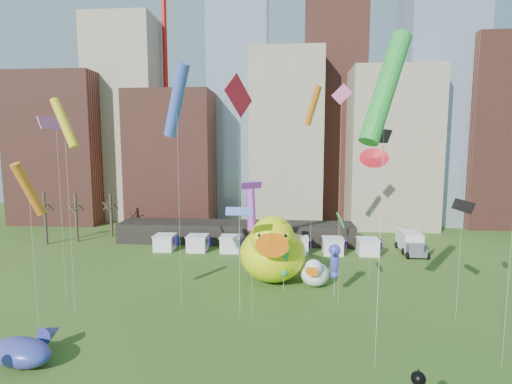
# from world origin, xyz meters

# --- Properties ---
(skyline) EXTENTS (101.00, 23.00, 68.00)m
(skyline) POSITION_xyz_m (2.25, 61.06, 21.44)
(skyline) COLOR brown
(skyline) RESTS_ON ground
(pavilion) EXTENTS (38.00, 6.00, 3.20)m
(pavilion) POSITION_xyz_m (-4.00, 42.00, 1.60)
(pavilion) COLOR black
(pavilion) RESTS_ON ground
(vendor_tents) EXTENTS (33.24, 2.80, 2.40)m
(vendor_tents) POSITION_xyz_m (1.02, 36.00, 1.11)
(vendor_tents) COLOR white
(vendor_tents) RESTS_ON ground
(bare_trees) EXTENTS (8.44, 6.44, 8.50)m
(bare_trees) POSITION_xyz_m (-30.17, 40.54, 4.01)
(bare_trees) COLOR #382B21
(bare_trees) RESTS_ON ground
(big_duck) EXTENTS (7.88, 10.56, 8.11)m
(big_duck) POSITION_xyz_m (2.71, 23.79, 3.72)
(big_duck) COLOR #E2F10C
(big_duck) RESTS_ON ground
(small_duck) EXTENTS (3.89, 4.65, 3.33)m
(small_duck) POSITION_xyz_m (7.45, 22.68, 1.53)
(small_duck) COLOR white
(small_duck) RESTS_ON ground
(seahorse_green) EXTENTS (1.92, 2.13, 6.08)m
(seahorse_green) POSITION_xyz_m (4.01, 20.68, 4.29)
(seahorse_green) COLOR silver
(seahorse_green) RESTS_ON ground
(seahorse_purple) EXTENTS (1.59, 1.78, 5.58)m
(seahorse_purple) POSITION_xyz_m (9.29, 19.88, 4.06)
(seahorse_purple) COLOR silver
(seahorse_purple) RESTS_ON ground
(whale_inflatable) EXTENTS (5.51, 6.40, 2.21)m
(whale_inflatable) POSITION_xyz_m (-14.51, 5.36, 1.01)
(whale_inflatable) COLOR #443187
(whale_inflatable) RESTS_ON ground
(box_truck) EXTENTS (3.07, 7.21, 3.04)m
(box_truck) POSITION_xyz_m (22.49, 37.78, 1.56)
(box_truck) COLOR white
(box_truck) RESTS_ON ground
(kite_0) EXTENTS (2.09, 1.40, 15.40)m
(kite_0) POSITION_xyz_m (14.00, 25.32, 14.25)
(kite_0) COLOR silver
(kite_0) RESTS_ON ground
(kite_1) EXTENTS (1.35, 3.96, 18.36)m
(kite_1) POSITION_xyz_m (-18.01, 16.62, 17.69)
(kite_1) COLOR silver
(kite_1) RESTS_ON ground
(kite_2) EXTENTS (0.66, 3.15, 10.98)m
(kite_2) POSITION_xyz_m (19.35, 14.69, 10.46)
(kite_2) COLOR silver
(kite_2) RESTS_ON ground
(kite_3) EXTENTS (0.48, 3.10, 9.03)m
(kite_3) POSITION_xyz_m (9.39, 17.60, 8.53)
(kite_3) COLOR silver
(kite_3) RESTS_ON ground
(kite_4) EXTENTS (2.73, 1.39, 19.83)m
(kite_4) POSITION_xyz_m (-15.19, 13.31, 17.58)
(kite_4) COLOR silver
(kite_4) RESTS_ON ground
(kite_5) EXTENTS (3.62, 3.61, 23.14)m
(kite_5) POSITION_xyz_m (-5.99, 16.34, 19.77)
(kite_5) COLOR silver
(kite_5) RESTS_ON ground
(kite_6) EXTENTS (2.22, 2.71, 22.72)m
(kite_6) POSITION_xyz_m (7.25, 27.71, 20.36)
(kite_6) COLOR silver
(kite_6) RESTS_ON ground
(kite_7) EXTENTS (1.86, 1.42, 12.44)m
(kite_7) POSITION_xyz_m (1.12, 14.57, 12.00)
(kite_7) COLOR silver
(kite_7) RESTS_ON ground
(kite_8) EXTENTS (2.04, 3.17, 21.76)m
(kite_8) POSITION_xyz_m (0.07, 14.21, 19.65)
(kite_8) COLOR silver
(kite_8) RESTS_ON ground
(kite_9) EXTENTS (2.56, 0.29, 23.22)m
(kite_9) POSITION_xyz_m (10.86, 29.57, 21.34)
(kite_9) COLOR silver
(kite_9) RESTS_ON ground
(kite_10) EXTENTS (2.18, 3.55, 16.98)m
(kite_10) POSITION_xyz_m (12.17, 13.30, 16.34)
(kite_10) COLOR silver
(kite_10) RESTS_ON ground
(kite_11) EXTENTS (4.16, 3.96, 23.14)m
(kite_11) POSITION_xyz_m (10.60, 6.89, 19.34)
(kite_11) COLOR silver
(kite_11) RESTS_ON ground
(kite_13) EXTENTS (2.59, 0.39, 9.83)m
(kite_13) POSITION_xyz_m (-0.24, 16.56, 9.38)
(kite_13) COLOR silver
(kite_13) RESTS_ON ground
(kite_14) EXTENTS (1.61, 2.56, 14.47)m
(kite_14) POSITION_xyz_m (-15.05, 7.92, 12.35)
(kite_14) COLOR silver
(kite_14) RESTS_ON ground
(kite_15) EXTENTS (1.54, 3.48, 11.56)m
(kite_15) POSITION_xyz_m (0.13, 24.65, 8.69)
(kite_15) COLOR silver
(kite_15) RESTS_ON ground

